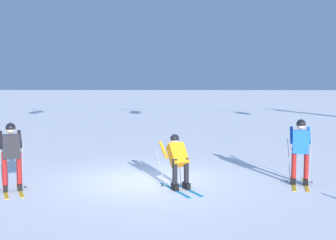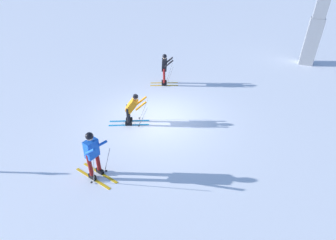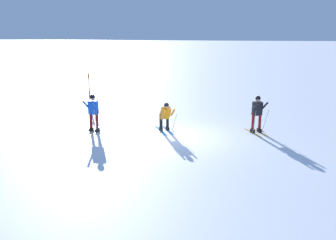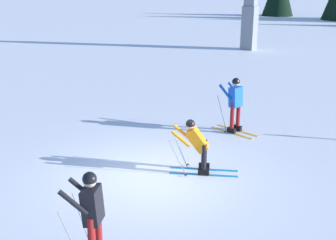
# 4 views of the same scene
# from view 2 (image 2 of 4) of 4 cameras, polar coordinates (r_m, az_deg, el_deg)

# --- Properties ---
(ground_plane) EXTENTS (260.00, 260.00, 0.00)m
(ground_plane) POSITION_cam_2_polar(r_m,az_deg,el_deg) (11.85, -1.99, 0.49)
(ground_plane) COLOR white
(skier_carving_main) EXTENTS (1.26, 1.79, 1.55)m
(skier_carving_main) POSITION_cam_2_polar(r_m,az_deg,el_deg) (11.16, -7.81, 2.84)
(skier_carving_main) COLOR #198CCC
(skier_carving_main) RESTS_ON ground_plane
(lift_tower_near) EXTENTS (0.85, 2.74, 9.29)m
(lift_tower_near) POSITION_cam_2_polar(r_m,az_deg,el_deg) (19.50, 30.71, 21.23)
(lift_tower_near) COLOR gray
(lift_tower_near) RESTS_ON ground_plane
(skier_distant_uphill) EXTENTS (0.79, 1.66, 1.81)m
(skier_distant_uphill) POSITION_cam_2_polar(r_m,az_deg,el_deg) (8.57, -16.16, -6.67)
(skier_distant_uphill) COLOR yellow
(skier_distant_uphill) RESTS_ON ground_plane
(skier_distant_downhill) EXTENTS (1.06, 1.60, 1.78)m
(skier_distant_downhill) POSITION_cam_2_polar(r_m,az_deg,el_deg) (14.62, -0.75, 11.46)
(skier_distant_downhill) COLOR yellow
(skier_distant_downhill) RESTS_ON ground_plane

